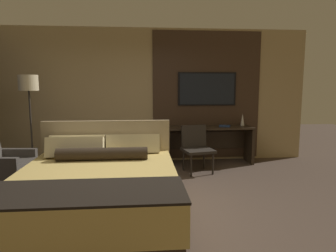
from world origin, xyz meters
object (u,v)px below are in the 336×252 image
Objects in this scene: armchair_by_window at (5,169)px; desk_chair at (196,145)px; bed at (98,190)px; vase_tall at (243,120)px; book at (225,126)px; desk at (208,138)px; tv at (207,89)px; floor_lamp at (29,91)px.

desk_chair is at bearing -77.07° from armchair_by_window.
vase_tall is at bearing 43.96° from bed.
bed is 3.35m from book.
desk_chair is at bearing -142.28° from book.
desk is 3.82m from armchair_by_window.
vase_tall is (0.75, -0.13, -0.65)m from tv.
book reaches higher than armchair_by_window.
desk is 3.58m from floor_lamp.
vase_tall reaches higher than armchair_by_window.
bed is at bearing -127.74° from desk.
desk is 6.94× the size of book.
floor_lamp is at bearing 165.70° from desk_chair.
tv reaches higher than bed.
armchair_by_window is (-3.66, -1.29, -1.29)m from tv.
vase_tall reaches higher than desk_chair.
armchair_by_window is 4.14m from book.
bed is at bearing -124.97° from armchair_by_window.
desk is (1.94, 2.50, 0.17)m from bed.
book reaches higher than desk.
desk_chair reaches higher than book.
armchair_by_window is at bearing 140.16° from bed.
floor_lamp is 4.24m from vase_tall.
desk_chair is 1.38m from vase_tall.
bed is 2.74× the size of armchair_by_window.
tv is (-0.00, 0.22, 1.02)m from desk.
book is at bearing -10.90° from desk.
floor_lamp reaches higher than armchair_by_window.
floor_lamp is 6.97× the size of book.
desk_chair is at bearing 50.56° from bed.
floor_lamp is 3.83m from book.
tv is at bearing 11.52° from floor_lamp.
desk is 2.20× the size of armchair_by_window.
bed reaches higher than book.
bed is at bearing -125.40° from tv.
book is at bearing 25.85° from desk_chair.
vase_tall is at bearing 6.85° from desk.
vase_tall is at bearing 19.64° from book.
bed is 2.24m from armchair_by_window.
armchair_by_window is (-3.66, -1.07, -0.27)m from desk.
book is (3.98, 1.00, 0.53)m from armchair_by_window.
vase_tall is at bearing -9.94° from tv.
tv is at bearing 170.06° from vase_tall.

